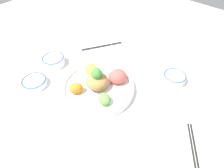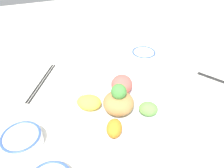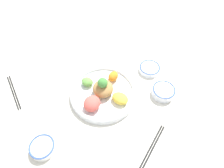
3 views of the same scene
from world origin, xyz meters
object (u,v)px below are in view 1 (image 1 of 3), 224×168
Objects in this scene: salad_platter at (98,85)px; sauce_bowl_red at (54,60)px; rice_bowl_blue at (34,82)px; chopsticks_pair_far at (195,153)px; sauce_bowl_dark at (175,77)px; chopsticks_pair_near at (102,46)px.

sauce_bowl_red is at bearing 94.90° from salad_platter.
chopsticks_pair_far is at bearing -75.25° from rice_bowl_blue.
sauce_bowl_red is at bearing 120.17° from sauce_bowl_dark.
chopsticks_pair_near is at bearing -14.91° from sauce_bowl_red.
rice_bowl_blue is 0.51× the size of chopsticks_pair_near.
chopsticks_pair_near is at bearing -144.05° from chopsticks_pair_far.
salad_platter is 1.61× the size of chopsticks_pair_far.
sauce_bowl_red is 0.51× the size of chopsticks_pair_near.
chopsticks_pair_far is at bearing -139.66° from sauce_bowl_dark.
sauce_bowl_dark is at bearing -59.83° from sauce_bowl_red.
salad_platter is 3.13× the size of sauce_bowl_dark.
rice_bowl_blue is 0.42m from chopsticks_pair_near.
chopsticks_pair_near is (0.25, 0.22, -0.02)m from salad_platter.
chopsticks_pair_far is at bearing 99.70° from chopsticks_pair_near.
salad_platter is at bearing 140.92° from sauce_bowl_dark.
sauce_bowl_red is at bearing -121.63° from chopsticks_pair_far.
sauce_bowl_red reaches higher than chopsticks_pair_near.
sauce_bowl_dark is (0.30, -0.51, -0.00)m from sauce_bowl_red.
salad_platter reaches higher than chopsticks_pair_near.
salad_platter is 0.33m from chopsticks_pair_near.
chopsticks_pair_near is at bearing 93.19° from sauce_bowl_dark.
salad_platter is at bearing -53.59° from rice_bowl_blue.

